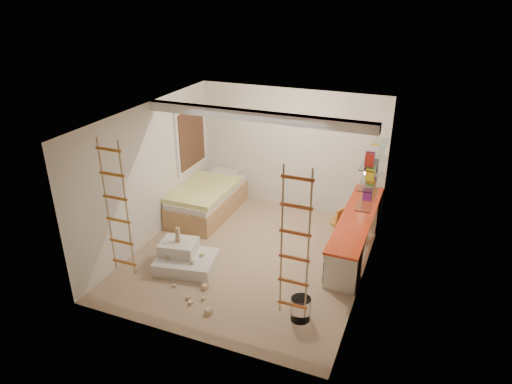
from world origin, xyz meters
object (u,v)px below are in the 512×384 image
at_px(swivel_chair, 340,230).
at_px(bed, 208,199).
at_px(desk, 356,232).
at_px(play_platform, 184,258).

bearing_deg(swivel_chair, bed, 176.51).
bearing_deg(desk, swivel_chair, 149.27).
bearing_deg(play_platform, desk, 30.98).
relative_size(desk, bed, 1.40).
distance_m(swivel_chair, play_platform, 2.93).
height_order(desk, swivel_chair, swivel_chair).
relative_size(bed, swivel_chair, 2.65).
xyz_separation_m(bed, swivel_chair, (2.88, -0.18, -0.05)).
distance_m(bed, play_platform, 2.03).
bearing_deg(play_platform, bed, 105.90).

